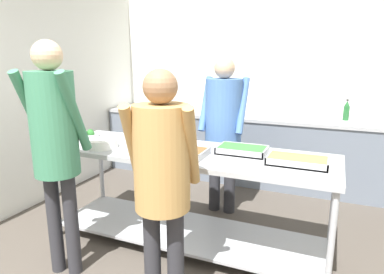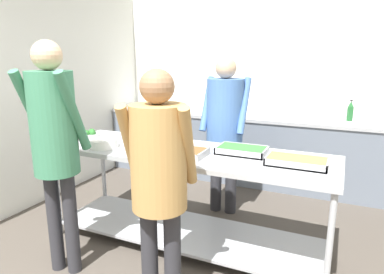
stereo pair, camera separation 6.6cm
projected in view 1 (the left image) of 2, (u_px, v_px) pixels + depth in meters
wall_rear at (251, 80)px, 4.77m from camera, size 3.99×0.06×2.65m
wall_left at (36, 86)px, 3.80m from camera, size 0.06×3.95×2.65m
back_counter at (242, 147)px, 4.64m from camera, size 3.83×0.65×0.90m
serving_counter at (188, 182)px, 2.96m from camera, size 2.46×0.77×0.87m
broccoli_bowl at (89, 136)px, 3.25m from camera, size 0.21×0.21×0.10m
plate_stack at (102, 144)px, 3.00m from camera, size 0.27×0.27×0.07m
sauce_pan at (143, 143)px, 2.96m from camera, size 0.36×0.22×0.09m
serving_tray_greens at (183, 152)px, 2.77m from camera, size 0.38×0.27×0.05m
serving_tray_vegetables at (242, 150)px, 2.83m from camera, size 0.40×0.26×0.05m
serving_tray_roast at (297, 161)px, 2.54m from camera, size 0.44×0.26×0.05m
guest_serving_left at (55, 135)px, 2.46m from camera, size 0.47×0.40×1.77m
guest_serving_right at (162, 169)px, 2.12m from camera, size 0.50×0.39×1.59m
cook_behind_counter at (223, 120)px, 3.54m from camera, size 0.47×0.38×1.64m
water_bottle at (346, 111)px, 4.11m from camera, size 0.07×0.07×0.25m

